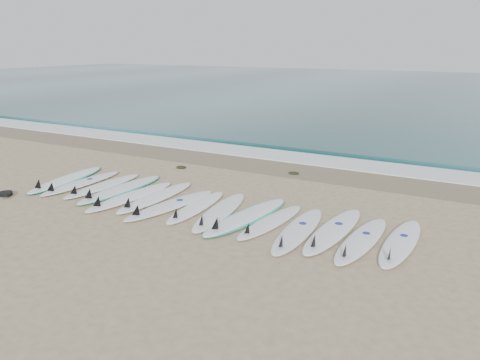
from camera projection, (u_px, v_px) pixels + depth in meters
The scene contains 23 objects.
ground at pixel (199, 209), 10.35m from camera, with size 120.00×120.00×0.00m, color #9C8765.
ocean at pixel (422, 89), 37.71m from camera, with size 120.00×55.00×0.03m, color #23565B.
wet_sand_band at pixel (276, 167), 13.80m from camera, with size 120.00×1.80×0.01m, color #72624B.
foam_band at pixel (294, 157), 14.97m from camera, with size 120.00×1.40×0.04m, color silver.
wave_crest at pixel (310, 148), 16.23m from camera, with size 120.00×1.00×0.10m, color #23565B.
surfboard_0 at pixel (66, 180), 12.39m from camera, with size 1.06×2.84×0.35m.
surfboard_1 at pixel (80, 183), 12.05m from camera, with size 0.57×2.61×0.33m.
surfboard_2 at pixel (102, 186), 11.81m from camera, with size 0.59×2.54×0.32m.
surfboard_3 at pixel (120, 189), 11.56m from camera, with size 0.76×2.82×0.36m.
surfboard_4 at pixel (129, 197), 10.97m from camera, with size 0.78×2.75×0.35m.
surfboard_5 at pixel (155, 197), 10.93m from camera, with size 0.56×2.69×0.34m.
surfboard_6 at pixel (169, 205), 10.39m from camera, with size 0.99×2.72×0.34m.
surfboard_7 at pixel (195, 207), 10.29m from camera, with size 0.67×2.41×0.30m.
surfboard_8 at pixel (219, 212), 9.98m from camera, with size 0.94×2.68×0.34m.
surfboard_9 at pixel (246, 217), 9.72m from camera, with size 1.05×2.87×0.36m.
surfboard_10 at pixel (270, 222), 9.42m from camera, with size 0.74×2.38×0.30m.
surfboard_11 at pixel (297, 231), 8.98m from camera, with size 0.70×2.65×0.34m.
surfboard_12 at pixel (332, 231), 8.96m from camera, with size 0.70×2.76×0.35m.
surfboard_13 at pixel (361, 240), 8.53m from camera, with size 0.68×2.55×0.32m.
surfboard_14 at pixel (400, 243), 8.43m from camera, with size 0.59×2.51×0.32m.
seaweed_near at pixel (181, 167), 13.72m from camera, with size 0.32×0.25×0.06m, color black.
seaweed_far at pixel (294, 173), 13.09m from camera, with size 0.32×0.25×0.06m, color black.
leash_coil at pixel (6, 194), 11.22m from camera, with size 0.46×0.36×0.11m.
Camera 1 is at (5.50, -8.12, 3.50)m, focal length 35.00 mm.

